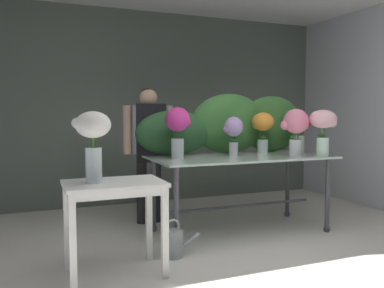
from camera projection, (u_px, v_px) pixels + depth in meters
ground_plane at (207, 230)px, 4.46m from camera, size 7.36×7.36×0.00m
wall_back at (160, 108)px, 5.91m from camera, size 5.12×0.12×2.69m
display_table_glass at (241, 167)px, 4.35m from camera, size 1.92×0.92×0.82m
side_table_white at (114, 195)px, 3.19m from camera, size 0.76×0.52×0.74m
florist at (149, 140)px, 4.71m from camera, size 0.59×0.24×1.56m
foliage_backdrop at (225, 127)px, 4.63m from camera, size 2.08×0.31×0.67m
vase_lilac_snapdragons at (233, 131)px, 4.32m from camera, size 0.21×0.20×0.42m
vase_magenta_anemones at (177, 127)px, 4.06m from camera, size 0.27×0.25×0.51m
vase_crimson_peonies at (299, 126)px, 4.73m from camera, size 0.29×0.29×0.46m
vase_rosy_roses at (296, 126)px, 4.31m from camera, size 0.30×0.26×0.50m
vase_sunset_ranunculus at (263, 127)px, 4.58m from camera, size 0.25×0.25×0.46m
vase_blush_dahlias at (323, 125)px, 4.29m from camera, size 0.31×0.28×0.49m
vase_white_roses_tall at (93, 136)px, 3.10m from camera, size 0.29×0.27×0.55m
watering_can at (173, 243)px, 3.62m from camera, size 0.35×0.18×0.34m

